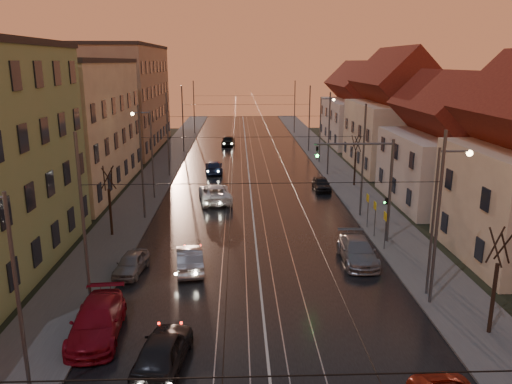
{
  "coord_description": "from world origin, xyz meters",
  "views": [
    {
      "loc": [
        -1.16,
        -13.98,
        12.1
      ],
      "look_at": [
        0.16,
        22.45,
        2.55
      ],
      "focal_mm": 35.0,
      "sensor_mm": 36.0,
      "label": 1
    }
  ],
  "objects": [
    {
      "name": "road",
      "position": [
        0.0,
        40.0,
        0.02
      ],
      "size": [
        16.0,
        120.0,
        0.04
      ],
      "primitive_type": "cube",
      "color": "black",
      "rests_on": "ground"
    },
    {
      "name": "sidewalk_left",
      "position": [
        -10.0,
        40.0,
        0.07
      ],
      "size": [
        4.0,
        120.0,
        0.15
      ],
      "primitive_type": "cube",
      "color": "#4C4C4C",
      "rests_on": "ground"
    },
    {
      "name": "sidewalk_right",
      "position": [
        10.0,
        40.0,
        0.07
      ],
      "size": [
        4.0,
        120.0,
        0.15
      ],
      "primitive_type": "cube",
      "color": "#4C4C4C",
      "rests_on": "ground"
    },
    {
      "name": "tram_rail_0",
      "position": [
        -2.2,
        40.0,
        0.06
      ],
      "size": [
        0.06,
        120.0,
        0.03
      ],
      "primitive_type": "cube",
      "color": "gray",
      "rests_on": "road"
    },
    {
      "name": "tram_rail_1",
      "position": [
        -0.77,
        40.0,
        0.06
      ],
      "size": [
        0.06,
        120.0,
        0.03
      ],
      "primitive_type": "cube",
      "color": "gray",
      "rests_on": "road"
    },
    {
      "name": "tram_rail_2",
      "position": [
        0.77,
        40.0,
        0.06
      ],
      "size": [
        0.06,
        120.0,
        0.03
      ],
      "primitive_type": "cube",
      "color": "gray",
      "rests_on": "road"
    },
    {
      "name": "tram_rail_3",
      "position": [
        2.2,
        40.0,
        0.06
      ],
      "size": [
        0.06,
        120.0,
        0.03
      ],
      "primitive_type": "cube",
      "color": "gray",
      "rests_on": "road"
    },
    {
      "name": "apartment_left_2",
      "position": [
        -17.5,
        34.0,
        6.0
      ],
      "size": [
        10.0,
        20.0,
        12.0
      ],
      "primitive_type": "cube",
      "color": "tan",
      "rests_on": "ground"
    },
    {
      "name": "apartment_left_3",
      "position": [
        -17.5,
        58.0,
        7.0
      ],
      "size": [
        10.0,
        24.0,
        14.0
      ],
      "primitive_type": "cube",
      "color": "#90715D",
      "rests_on": "ground"
    },
    {
      "name": "house_right_2",
      "position": [
        17.0,
        28.0,
        4.64
      ],
      "size": [
        9.18,
        12.24,
        9.2
      ],
      "color": "beige",
      "rests_on": "ground"
    },
    {
      "name": "house_right_3",
      "position": [
        17.0,
        43.0,
        5.8
      ],
      "size": [
        9.18,
        14.28,
        11.5
      ],
      "color": "beige",
      "rests_on": "ground"
    },
    {
      "name": "house_right_4",
      "position": [
        17.0,
        61.0,
        5.05
      ],
      "size": [
        9.18,
        16.32,
        10.0
      ],
      "color": "beige",
      "rests_on": "ground"
    },
    {
      "name": "catenary_pole_l_1",
      "position": [
        -8.6,
        9.0,
        4.5
      ],
      "size": [
        0.16,
        0.16,
        9.0
      ],
      "primitive_type": "cylinder",
      "color": "#595B60",
      "rests_on": "ground"
    },
    {
      "name": "catenary_pole_r_1",
      "position": [
        8.6,
        9.0,
        4.5
      ],
      "size": [
        0.16,
        0.16,
        9.0
      ],
      "primitive_type": "cylinder",
      "color": "#595B60",
      "rests_on": "ground"
    },
    {
      "name": "catenary_pole_l_2",
      "position": [
        -8.6,
        24.0,
        4.5
      ],
      "size": [
        0.16,
        0.16,
        9.0
      ],
      "primitive_type": "cylinder",
      "color": "#595B60",
      "rests_on": "ground"
    },
    {
      "name": "catenary_pole_r_2",
      "position": [
        8.6,
        24.0,
        4.5
      ],
      "size": [
        0.16,
        0.16,
        9.0
      ],
      "primitive_type": "cylinder",
      "color": "#595B60",
      "rests_on": "ground"
    },
    {
      "name": "catenary_pole_l_3",
      "position": [
        -8.6,
        39.0,
        4.5
      ],
      "size": [
        0.16,
        0.16,
        9.0
      ],
      "primitive_type": "cylinder",
      "color": "#595B60",
      "rests_on": "ground"
    },
    {
      "name": "catenary_pole_r_3",
      "position": [
        8.6,
        39.0,
        4.5
      ],
      "size": [
        0.16,
        0.16,
        9.0
      ],
      "primitive_type": "cylinder",
      "color": "#595B60",
      "rests_on": "ground"
    },
    {
      "name": "catenary_pole_l_4",
      "position": [
        -8.6,
        54.0,
        4.5
      ],
      "size": [
        0.16,
        0.16,
        9.0
      ],
      "primitive_type": "cylinder",
      "color": "#595B60",
      "rests_on": "ground"
    },
    {
      "name": "catenary_pole_r_4",
      "position": [
        8.6,
        54.0,
        4.5
      ],
      "size": [
        0.16,
        0.16,
        9.0
      ],
      "primitive_type": "cylinder",
      "color": "#595B60",
      "rests_on": "ground"
    },
    {
      "name": "catenary_pole_l_5",
      "position": [
        -8.6,
        72.0,
        4.5
      ],
      "size": [
        0.16,
        0.16,
        9.0
      ],
      "primitive_type": "cylinder",
      "color": "#595B60",
      "rests_on": "ground"
    },
    {
      "name": "catenary_pole_r_5",
      "position": [
        8.6,
        72.0,
        4.5
      ],
      "size": [
        0.16,
        0.16,
        9.0
      ],
      "primitive_type": "cylinder",
      "color": "#595B60",
      "rests_on": "ground"
    },
    {
      "name": "street_lamp_0",
      "position": [
        -9.1,
        2.0,
        4.89
      ],
      "size": [
        1.75,
        0.32,
        8.0
      ],
      "color": "#595B60",
      "rests_on": "ground"
    },
    {
      "name": "street_lamp_1",
      "position": [
        9.1,
        10.0,
        4.89
      ],
      "size": [
        1.75,
        0.32,
        8.0
      ],
      "color": "#595B60",
      "rests_on": "ground"
    },
    {
      "name": "street_lamp_2",
      "position": [
        -9.1,
        30.0,
        4.89
      ],
      "size": [
        1.75,
        0.32,
        8.0
      ],
      "color": "#595B60",
      "rests_on": "ground"
    },
    {
      "name": "street_lamp_3",
      "position": [
        9.1,
        46.0,
        4.89
      ],
      "size": [
        1.75,
        0.32,
        8.0
      ],
      "color": "#595B60",
      "rests_on": "ground"
    },
    {
      "name": "traffic_light_mast",
      "position": [
        7.99,
        18.0,
        4.6
      ],
      "size": [
        5.3,
        0.32,
        7.2
      ],
      "color": "#595B60",
      "rests_on": "ground"
    },
    {
      "name": "bare_tree_0",
      "position": [
        -10.2,
        20.0,
        2.49
      ],
      "size": [
        1.09,
        1.09,
        5.11
      ],
      "color": "black",
      "rests_on": "ground"
    },
    {
      "name": "bare_tree_1",
      "position": [
        10.2,
        6.0,
        2.49
      ],
      "size": [
        1.09,
        1.09,
        5.11
      ],
      "color": "black",
      "rests_on": "ground"
    },
    {
      "name": "bare_tree_2",
      "position": [
        10.4,
        34.0,
        2.49
      ],
      "size": [
        1.09,
        1.09,
        5.11
      ],
      "color": "black",
      "rests_on": "ground"
    },
    {
      "name": "driving_car_0",
      "position": [
        -4.28,
        4.07,
        0.76
      ],
      "size": [
        2.34,
        4.65,
        1.52
      ],
      "primitive_type": "imported",
      "rotation": [
        0.0,
        0.0,
        3.02
      ],
      "color": "black",
      "rests_on": "ground"
    },
    {
      "name": "driving_car_1",
      "position": [
        -4.13,
        13.89,
        0.71
      ],
      "size": [
        2.07,
        4.49,
        1.43
      ],
      "primitive_type": "imported",
      "rotation": [
        0.0,
        0.0,
        3.28
      ],
      "color": "gray",
      "rests_on": "ground"
    },
    {
      "name": "driving_car_2",
      "position": [
        -3.27,
        28.88,
        0.79
      ],
      "size": [
        3.36,
        5.98,
        1.58
      ],
      "primitive_type": "imported",
      "rotation": [
        0.0,
        0.0,
        3.28
      ],
      "color": "white",
      "rests_on": "ground"
    },
    {
      "name": "driving_car_3",
      "position": [
        -3.89,
        40.83,
        0.68
      ],
      "size": [
        2.18,
        4.8,
        1.36
      ],
      "primitive_type": "imported",
      "rotation": [
        0.0,
        0.0,
        3.2
      ],
      "color": "#172345",
      "rests_on": "ground"
    },
    {
      "name": "driving_car_4",
      "position": [
        -2.61,
        59.3,
        0.77
      ],
      "size": [
        2.05,
        4.63,
        1.55
      ],
      "primitive_type": "imported",
      "rotation": [
        0.0,
        0.0,
        3.09
      ],
      "color": "black",
      "rests_on": "ground"
    },
    {
      "name": "parked_left_2",
      "position": [
        -7.6,
        6.55,
        0.76
      ],
      "size": [
        2.51,
        5.36,
        1.51
      ],
      "primitive_type": "imported",
      "rotation": [
        0.0,
        0.0,
        0.08
      ],
      "color": "maroon",
      "rests_on": "ground"
    },
    {
      "name": "parked_left_3",
      "position": [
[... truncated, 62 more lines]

